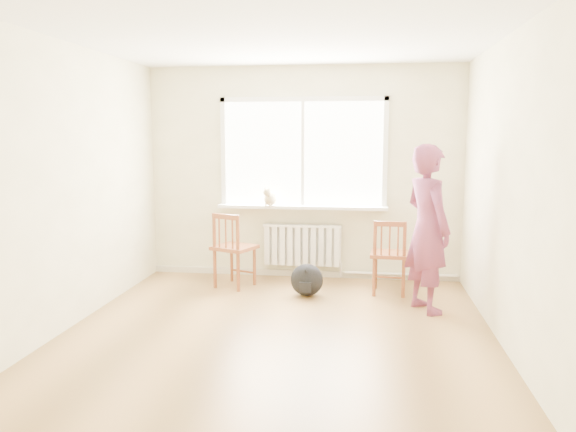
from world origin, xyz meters
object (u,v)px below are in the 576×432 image
(cat, at_px, (270,198))
(backpack, at_px, (307,280))
(person, at_px, (427,229))
(chair_right, at_px, (389,257))
(chair_left, at_px, (232,250))

(cat, height_order, backpack, cat)
(person, bearing_deg, backpack, 45.84)
(chair_right, height_order, person, person)
(chair_right, bearing_deg, cat, -14.71)
(chair_left, height_order, chair_right, chair_left)
(chair_right, relative_size, cat, 2.40)
(chair_left, distance_m, cat, 0.84)
(person, xyz_separation_m, cat, (-1.84, 1.07, 0.18))
(chair_left, bearing_deg, chair_right, -158.76)
(person, relative_size, backpack, 4.68)
(chair_right, bearing_deg, person, 126.01)
(cat, relative_size, backpack, 0.98)
(chair_right, relative_size, person, 0.50)
(chair_left, height_order, backpack, chair_left)
(cat, distance_m, backpack, 1.24)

